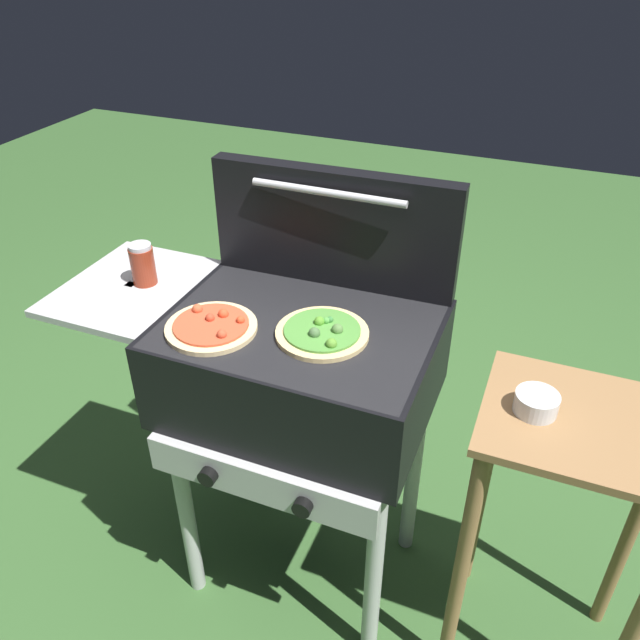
# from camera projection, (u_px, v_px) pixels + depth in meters

# --- Properties ---
(ground_plane) EXTENTS (8.00, 8.00, 0.00)m
(ground_plane) POSITION_uv_depth(u_px,v_px,m) (305.00, 562.00, 1.99)
(ground_plane) COLOR #38602D
(grill) EXTENTS (0.96, 0.53, 0.90)m
(grill) POSITION_uv_depth(u_px,v_px,m) (295.00, 371.00, 1.58)
(grill) COLOR black
(grill) RESTS_ON ground_plane
(grill_lid_open) EXTENTS (0.63, 0.09, 0.30)m
(grill_lid_open) POSITION_uv_depth(u_px,v_px,m) (334.00, 228.00, 1.58)
(grill_lid_open) COLOR black
(grill_lid_open) RESTS_ON grill
(pizza_pepperoni) EXTENTS (0.21, 0.21, 0.03)m
(pizza_pepperoni) POSITION_uv_depth(u_px,v_px,m) (212.00, 326.00, 1.47)
(pizza_pepperoni) COLOR beige
(pizza_pepperoni) RESTS_ON grill
(pizza_veggie) EXTENTS (0.21, 0.21, 0.04)m
(pizza_veggie) POSITION_uv_depth(u_px,v_px,m) (323.00, 332.00, 1.45)
(pizza_veggie) COLOR #E0C17F
(pizza_veggie) RESTS_ON grill
(sauce_jar) EXTENTS (0.06, 0.06, 0.11)m
(sauce_jar) POSITION_uv_depth(u_px,v_px,m) (143.00, 264.00, 1.62)
(sauce_jar) COLOR maroon
(sauce_jar) RESTS_ON grill
(prep_table) EXTENTS (0.44, 0.36, 0.82)m
(prep_table) POSITION_uv_depth(u_px,v_px,m) (565.00, 499.00, 1.47)
(prep_table) COLOR olive
(prep_table) RESTS_ON ground_plane
(topping_bowl_near) EXTENTS (0.09, 0.09, 0.04)m
(topping_bowl_near) POSITION_uv_depth(u_px,v_px,m) (536.00, 404.00, 1.35)
(topping_bowl_near) COLOR silver
(topping_bowl_near) RESTS_ON prep_table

